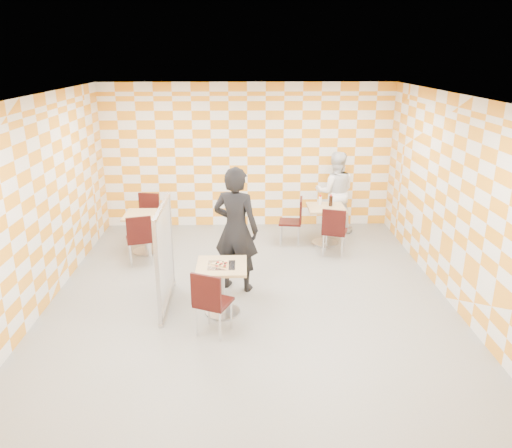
# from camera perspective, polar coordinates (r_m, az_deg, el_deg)

# --- Properties ---
(room_shell) EXTENTS (7.00, 7.00, 7.00)m
(room_shell) POSITION_cam_1_polar(r_m,az_deg,el_deg) (7.60, -0.82, 3.34)
(room_shell) COLOR gray
(room_shell) RESTS_ON ground
(main_table) EXTENTS (0.70, 0.70, 0.75)m
(main_table) POSITION_cam_1_polar(r_m,az_deg,el_deg) (7.09, -3.92, -6.47)
(main_table) COLOR tan
(main_table) RESTS_ON ground
(second_table) EXTENTS (0.70, 0.70, 0.75)m
(second_table) POSITION_cam_1_polar(r_m,az_deg,el_deg) (9.72, 7.96, 0.59)
(second_table) COLOR tan
(second_table) RESTS_ON ground
(empty_table) EXTENTS (0.70, 0.70, 0.75)m
(empty_table) POSITION_cam_1_polar(r_m,az_deg,el_deg) (9.45, -12.60, -0.25)
(empty_table) COLOR tan
(empty_table) RESTS_ON ground
(chair_main_front) EXTENTS (0.56, 0.56, 0.92)m
(chair_main_front) POSITION_cam_1_polar(r_m,az_deg,el_deg) (6.53, -5.26, -8.53)
(chair_main_front) COLOR black
(chair_main_front) RESTS_ON ground
(chair_second_front) EXTENTS (0.53, 0.54, 0.92)m
(chair_second_front) POSITION_cam_1_polar(r_m,az_deg,el_deg) (9.11, 8.92, -0.49)
(chair_second_front) COLOR black
(chair_second_front) RESTS_ON ground
(chair_second_side) EXTENTS (0.48, 0.47, 0.92)m
(chair_second_side) POSITION_cam_1_polar(r_m,az_deg,el_deg) (9.62, 4.49, 0.73)
(chair_second_side) COLOR black
(chair_second_side) RESTS_ON ground
(chair_empty_near) EXTENTS (0.53, 0.53, 0.92)m
(chair_empty_near) POSITION_cam_1_polar(r_m,az_deg,el_deg) (8.87, -13.22, -1.34)
(chair_empty_near) COLOR black
(chair_empty_near) RESTS_ON ground
(chair_empty_far) EXTENTS (0.49, 0.50, 0.92)m
(chair_empty_far) POSITION_cam_1_polar(r_m,az_deg,el_deg) (10.09, -12.27, 1.23)
(chair_empty_far) COLOR black
(chair_empty_far) RESTS_ON ground
(partition) EXTENTS (0.08, 1.38, 1.55)m
(partition) POSITION_cam_1_polar(r_m,az_deg,el_deg) (7.30, -10.38, -3.55)
(partition) COLOR white
(partition) RESTS_ON ground
(man_dark) EXTENTS (0.83, 0.69, 1.97)m
(man_dark) POSITION_cam_1_polar(r_m,az_deg,el_deg) (7.65, -2.31, -0.64)
(man_dark) COLOR black
(man_dark) RESTS_ON ground
(man_white) EXTENTS (0.87, 0.70, 1.68)m
(man_white) POSITION_cam_1_polar(r_m,az_deg,el_deg) (10.36, 9.02, 3.61)
(man_white) COLOR white
(man_white) RESTS_ON ground
(pizza_on_foil) EXTENTS (0.40, 0.40, 0.04)m
(pizza_on_foil) POSITION_cam_1_polar(r_m,az_deg,el_deg) (6.97, -3.97, -4.61)
(pizza_on_foil) COLOR silver
(pizza_on_foil) RESTS_ON main_table
(sport_bottle) EXTENTS (0.06, 0.06, 0.20)m
(sport_bottle) POSITION_cam_1_polar(r_m,az_deg,el_deg) (9.75, 7.35, 2.70)
(sport_bottle) COLOR white
(sport_bottle) RESTS_ON second_table
(soda_bottle) EXTENTS (0.07, 0.07, 0.23)m
(soda_bottle) POSITION_cam_1_polar(r_m,az_deg,el_deg) (9.69, 8.54, 2.63)
(soda_bottle) COLOR black
(soda_bottle) RESTS_ON second_table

